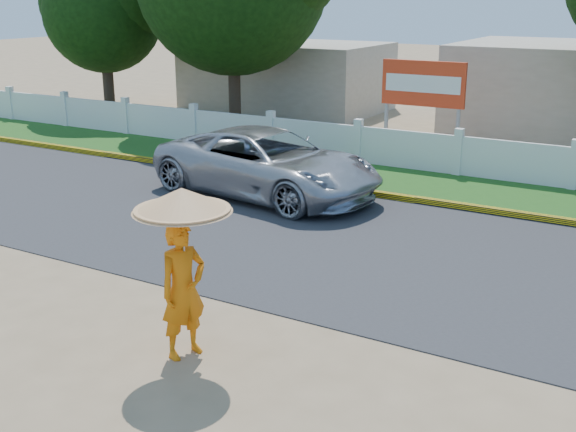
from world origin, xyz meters
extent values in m
plane|color=#9E8460|center=(0.00, 0.00, 0.00)|extent=(120.00, 120.00, 0.00)
cube|color=#38383A|center=(0.00, 4.50, 0.01)|extent=(60.00, 7.00, 0.02)
cube|color=#2D601E|center=(0.00, 9.75, 0.01)|extent=(60.00, 3.50, 0.03)
cube|color=yellow|center=(0.00, 8.05, 0.08)|extent=(40.00, 0.18, 0.16)
cube|color=silver|center=(0.00, 11.20, 0.55)|extent=(40.00, 0.10, 1.10)
cube|color=#B7AD99|center=(-10.00, 19.00, 1.40)|extent=(8.00, 5.00, 2.80)
imported|color=#A7A9AF|center=(-3.42, 6.84, 0.81)|extent=(6.17, 3.48, 1.63)
imported|color=orange|center=(-0.07, -0.71, 0.97)|extent=(0.65, 0.81, 1.93)
cylinder|color=gray|center=(-0.02, -0.71, 1.71)|extent=(0.03, 0.03, 1.25)
cone|color=tan|center=(-0.02, -0.71, 2.25)|extent=(1.32, 1.32, 0.32)
cylinder|color=gray|center=(-2.60, 12.30, 1.00)|extent=(0.12, 0.12, 2.00)
cylinder|color=gray|center=(-0.40, 12.30, 1.00)|extent=(0.12, 0.12, 2.00)
cube|color=red|center=(-1.50, 12.30, 2.30)|extent=(2.50, 0.12, 1.30)
cube|color=silver|center=(-1.50, 12.24, 2.30)|extent=(2.25, 0.02, 0.49)
cylinder|color=#473828|center=(-15.47, 14.02, 1.38)|extent=(0.44, 0.44, 2.76)
sphere|color=#15390D|center=(-15.47, 14.02, 4.05)|extent=(4.70, 4.70, 4.70)
cylinder|color=#473828|center=(-9.37, 14.16, 1.73)|extent=(0.44, 0.44, 3.45)
camera|label=1|loc=(5.72, -7.79, 4.83)|focal=45.00mm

